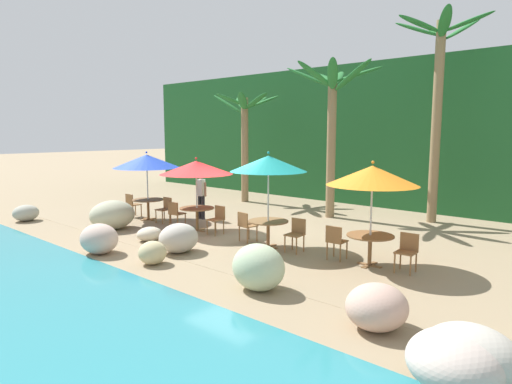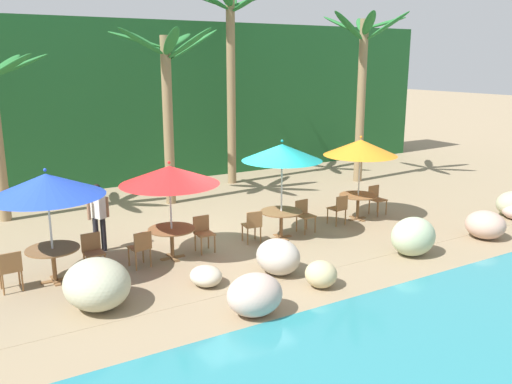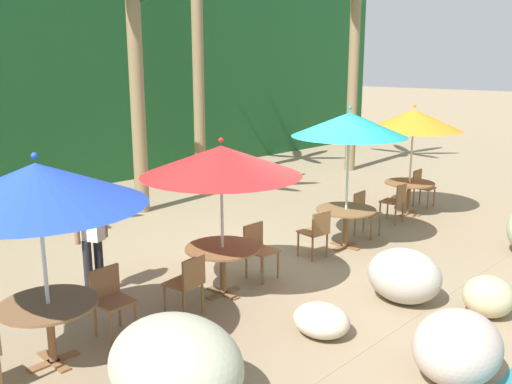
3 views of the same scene
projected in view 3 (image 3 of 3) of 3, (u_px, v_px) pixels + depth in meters
name	position (u px, v px, depth m)	size (l,w,h in m)	color
ground_plane	(289.00, 263.00, 9.51)	(120.00, 120.00, 0.00)	#937F60
terrace_deck	(289.00, 262.00, 9.51)	(18.00, 5.20, 0.01)	#937F60
foliage_backdrop	(37.00, 76.00, 14.89)	(28.00, 2.40, 6.00)	#1E5628
rock_seawall	(508.00, 246.00, 9.17)	(16.79, 3.37, 0.94)	#C8A397
umbrella_blue	(37.00, 185.00, 5.87)	(2.34, 2.34, 2.45)	silver
dining_table_blue	(49.00, 313.00, 6.21)	(1.10, 1.10, 0.74)	brown
chair_blue_seaward	(110.00, 296.00, 6.91)	(0.43, 0.44, 0.87)	olive
umbrella_red	(221.00, 161.00, 7.76)	(2.30, 2.30, 2.35)	silver
dining_table_red	(223.00, 255.00, 8.08)	(1.10, 1.10, 0.74)	brown
chair_red_seaward	(258.00, 247.00, 8.76)	(0.42, 0.43, 0.87)	olive
chair_red_inland	(188.00, 281.00, 7.38)	(0.48, 0.48, 0.87)	olive
umbrella_teal	(349.00, 125.00, 9.77)	(2.07, 2.07, 2.62)	silver
dining_table_teal	(346.00, 215.00, 10.16)	(1.10, 1.10, 0.74)	brown
chair_teal_seaward	(364.00, 211.00, 10.88)	(0.45, 0.46, 0.87)	olive
chair_teal_inland	(317.00, 231.00, 9.59)	(0.47, 0.48, 0.87)	olive
umbrella_orange	(414.00, 120.00, 12.03)	(2.12, 2.12, 2.48)	silver
dining_table_orange	(409.00, 188.00, 12.39)	(1.10, 1.10, 0.74)	brown
chair_orange_seaward	(421.00, 185.00, 13.10)	(0.45, 0.45, 0.87)	olive
chair_orange_inland	(396.00, 200.00, 11.71)	(0.45, 0.46, 0.87)	olive
palm_tree_second	(135.00, 38.00, 11.87)	(3.41, 3.44, 5.55)	olive
palm_tree_third	(197.00, 16.00, 15.00)	(3.17, 2.86, 6.98)	olive
palm_tree_fourth	(356.00, 33.00, 16.65)	(3.44, 3.25, 6.26)	olive
waiter_in_white	(91.00, 231.00, 7.97)	(0.52, 0.39, 1.70)	#232328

